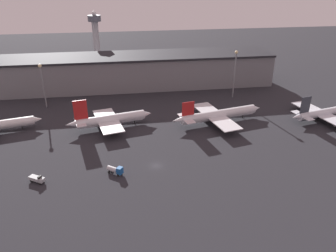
{
  "coord_description": "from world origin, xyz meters",
  "views": [
    {
      "loc": [
        -11.12,
        -104.17,
        66.77
      ],
      "look_at": [
        7.75,
        21.19,
        6.0
      ],
      "focal_mm": 35.0,
      "sensor_mm": 36.0,
      "label": 1
    }
  ],
  "objects_px": {
    "service_vehicle_0": "(37,179)",
    "control_tower": "(96,36)",
    "airplane_1": "(110,120)",
    "airplane_2": "(218,115)",
    "airplane_3": "(323,113)",
    "service_vehicle_2": "(115,170)"
  },
  "relations": [
    {
      "from": "airplane_1",
      "to": "service_vehicle_2",
      "type": "bearing_deg",
      "value": -99.47
    },
    {
      "from": "airplane_3",
      "to": "service_vehicle_2",
      "type": "xyz_separation_m",
      "value": [
        -100.96,
        -32.87,
        -1.78
      ]
    },
    {
      "from": "control_tower",
      "to": "service_vehicle_0",
      "type": "bearing_deg",
      "value": -96.28
    },
    {
      "from": "service_vehicle_0",
      "to": "control_tower",
      "type": "relative_size",
      "value": 0.15
    },
    {
      "from": "airplane_2",
      "to": "airplane_3",
      "type": "bearing_deg",
      "value": -17.64
    },
    {
      "from": "airplane_3",
      "to": "control_tower",
      "type": "height_order",
      "value": "control_tower"
    },
    {
      "from": "service_vehicle_0",
      "to": "service_vehicle_2",
      "type": "height_order",
      "value": "service_vehicle_2"
    },
    {
      "from": "airplane_2",
      "to": "control_tower",
      "type": "bearing_deg",
      "value": 108.13
    },
    {
      "from": "service_vehicle_0",
      "to": "control_tower",
      "type": "bearing_deg",
      "value": 115.06
    },
    {
      "from": "airplane_2",
      "to": "service_vehicle_2",
      "type": "relative_size",
      "value": 7.73
    },
    {
      "from": "service_vehicle_2",
      "to": "control_tower",
      "type": "relative_size",
      "value": 0.15
    },
    {
      "from": "airplane_1",
      "to": "airplane_3",
      "type": "relative_size",
      "value": 1.05
    },
    {
      "from": "airplane_3",
      "to": "service_vehicle_2",
      "type": "distance_m",
      "value": 106.2
    },
    {
      "from": "airplane_1",
      "to": "airplane_2",
      "type": "relative_size",
      "value": 0.85
    },
    {
      "from": "airplane_1",
      "to": "service_vehicle_0",
      "type": "xyz_separation_m",
      "value": [
        -24.87,
        -40.69,
        -2.55
      ]
    },
    {
      "from": "airplane_1",
      "to": "control_tower",
      "type": "distance_m",
      "value": 102.88
    },
    {
      "from": "airplane_1",
      "to": "service_vehicle_0",
      "type": "distance_m",
      "value": 47.75
    },
    {
      "from": "airplane_1",
      "to": "airplane_3",
      "type": "height_order",
      "value": "airplane_1"
    },
    {
      "from": "airplane_1",
      "to": "airplane_3",
      "type": "xyz_separation_m",
      "value": [
        103.0,
        -6.72,
        -0.42
      ]
    },
    {
      "from": "airplane_2",
      "to": "airplane_3",
      "type": "height_order",
      "value": "airplane_3"
    },
    {
      "from": "airplane_3",
      "to": "airplane_2",
      "type": "bearing_deg",
      "value": 162.36
    },
    {
      "from": "airplane_2",
      "to": "airplane_3",
      "type": "relative_size",
      "value": 1.23
    }
  ]
}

